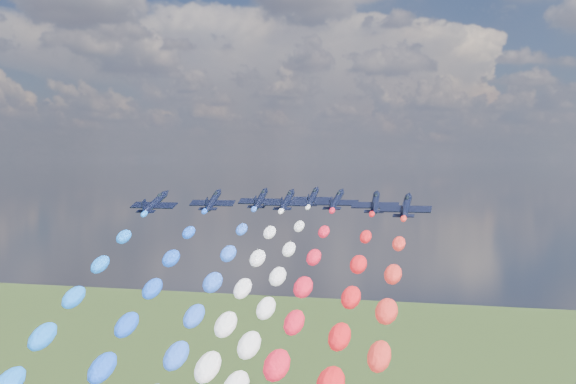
% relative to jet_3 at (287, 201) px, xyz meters
% --- Properties ---
extents(jet_0, '(10.22, 13.43, 7.12)m').
position_rel_jet_3_xyz_m(jet_0, '(-24.04, -14.34, 0.00)').
color(jet_0, black).
extents(jet_1, '(10.37, 13.54, 7.12)m').
position_rel_jet_3_xyz_m(jet_1, '(-15.27, -4.19, 0.00)').
color(jet_1, black).
extents(jet_2, '(9.99, 13.27, 7.12)m').
position_rel_jet_3_xyz_m(jet_2, '(-7.22, 4.51, 0.00)').
color(jet_2, black).
extents(jet_3, '(9.52, 12.93, 7.12)m').
position_rel_jet_3_xyz_m(jet_3, '(0.00, 0.00, 0.00)').
color(jet_3, black).
extents(jet_4, '(9.54, 12.95, 7.12)m').
position_rel_jet_3_xyz_m(jet_4, '(2.57, 14.01, 0.00)').
color(jet_4, black).
extents(jet_5, '(10.38, 13.55, 7.12)m').
position_rel_jet_3_xyz_m(jet_5, '(10.08, 3.71, 0.00)').
color(jet_5, black).
extents(jet_6, '(10.27, 13.47, 7.12)m').
position_rel_jet_3_xyz_m(jet_6, '(19.39, -3.43, 0.00)').
color(jet_6, black).
extents(jet_7, '(9.85, 13.17, 7.12)m').
position_rel_jet_3_xyz_m(jet_7, '(26.40, -13.02, 0.00)').
color(jet_7, black).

